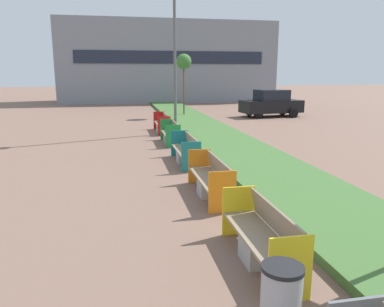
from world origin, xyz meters
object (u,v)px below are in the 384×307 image
object	(u,v)px
street_lamp_post	(175,38)
litter_bin	(281,305)
bench_yellow_frame	(262,241)
bench_orange_frame	(211,181)
bench_green_frame	(171,135)
bench_teal_frame	(186,152)
bench_red_frame	(162,125)
sapling_tree_far	(184,62)
parked_car_distant	(271,104)

from	to	relation	value
street_lamp_post	litter_bin	bearing A→B (deg)	-94.11
bench_yellow_frame	street_lamp_post	world-z (taller)	street_lamp_post
bench_orange_frame	bench_green_frame	world-z (taller)	same
bench_teal_frame	bench_red_frame	xyz separation A→B (m)	(-0.00, 6.94, -0.00)
litter_bin	bench_yellow_frame	bearing A→B (deg)	74.95
litter_bin	sapling_tree_far	size ratio (longest dim) A/B	0.22
bench_teal_frame	litter_bin	distance (m)	8.75
bench_green_frame	bench_red_frame	size ratio (longest dim) A/B	0.87
sapling_tree_far	bench_orange_frame	bearing A→B (deg)	-97.57
street_lamp_post	bench_yellow_frame	bearing A→B (deg)	-92.61
bench_yellow_frame	parked_car_distant	xyz separation A→B (m)	(8.23, 19.33, 0.54)
bench_yellow_frame	sapling_tree_far	bearing A→B (deg)	83.68
street_lamp_post	bench_teal_frame	bearing A→B (deg)	-95.41
bench_yellow_frame	bench_red_frame	bearing A→B (deg)	89.99
bench_yellow_frame	bench_red_frame	world-z (taller)	same
bench_orange_frame	street_lamp_post	size ratio (longest dim) A/B	0.29
bench_teal_frame	sapling_tree_far	size ratio (longest dim) A/B	0.55
bench_red_frame	litter_bin	xyz separation A→B (m)	(-0.48, -15.67, 0.10)
bench_yellow_frame	litter_bin	distance (m)	1.85
bench_orange_frame	bench_green_frame	xyz separation A→B (m)	(-0.00, 7.25, -0.01)
bench_orange_frame	street_lamp_post	world-z (taller)	street_lamp_post
sapling_tree_far	parked_car_distant	bearing A→B (deg)	-10.13
bench_yellow_frame	parked_car_distant	bearing A→B (deg)	66.93
litter_bin	bench_teal_frame	bearing A→B (deg)	86.84
bench_green_frame	litter_bin	xyz separation A→B (m)	(-0.48, -12.45, 0.11)
street_lamp_post	sapling_tree_far	distance (m)	7.27
bench_red_frame	litter_bin	bearing A→B (deg)	-91.76
bench_orange_frame	litter_bin	size ratio (longest dim) A/B	2.57
bench_teal_frame	sapling_tree_far	xyz separation A→B (m)	(2.26, 13.45, 3.31)
bench_green_frame	street_lamp_post	world-z (taller)	street_lamp_post
parked_car_distant	bench_green_frame	bearing A→B (deg)	-140.75
bench_yellow_frame	parked_car_distant	distance (m)	21.02
bench_yellow_frame	bench_green_frame	size ratio (longest dim) A/B	1.10
street_lamp_post	bench_green_frame	bearing A→B (deg)	-102.72
street_lamp_post	parked_car_distant	world-z (taller)	street_lamp_post
bench_yellow_frame	litter_bin	world-z (taller)	litter_bin
bench_yellow_frame	bench_red_frame	distance (m)	13.88
bench_orange_frame	litter_bin	xyz separation A→B (m)	(-0.48, -5.20, 0.10)
bench_teal_frame	bench_red_frame	distance (m)	6.94
parked_car_distant	bench_teal_frame	bearing A→B (deg)	-130.82
bench_orange_frame	parked_car_distant	distance (m)	17.92
litter_bin	parked_car_distant	distance (m)	22.85
bench_yellow_frame	litter_bin	xyz separation A→B (m)	(-0.48, -1.79, 0.10)
bench_green_frame	bench_red_frame	distance (m)	3.22
sapling_tree_far	bench_red_frame	bearing A→B (deg)	-109.11
bench_orange_frame	sapling_tree_far	distance (m)	17.45
bench_teal_frame	street_lamp_post	world-z (taller)	street_lamp_post
bench_yellow_frame	bench_orange_frame	bearing A→B (deg)	89.96
bench_teal_frame	parked_car_distant	world-z (taller)	parked_car_distant
bench_green_frame	bench_teal_frame	bearing A→B (deg)	-89.94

